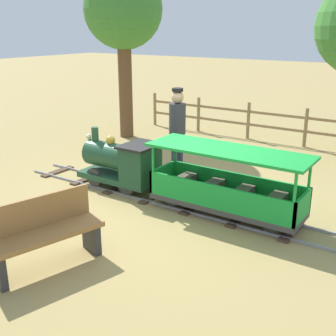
{
  "coord_description": "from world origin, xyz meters",
  "views": [
    {
      "loc": [
        -5.26,
        -3.58,
        2.64
      ],
      "look_at": [
        0.0,
        -0.06,
        0.55
      ],
      "focal_mm": 45.75,
      "sensor_mm": 36.0,
      "label": 1
    }
  ],
  "objects_px": {
    "park_bench": "(44,233)",
    "oak_tree_far": "(123,12)",
    "passenger_car": "(226,189)",
    "locomotive": "(122,162)",
    "conductor_person": "(177,125)"
  },
  "relations": [
    {
      "from": "conductor_person",
      "to": "oak_tree_far",
      "type": "bearing_deg",
      "value": 55.71
    },
    {
      "from": "park_bench",
      "to": "locomotive",
      "type": "bearing_deg",
      "value": 19.26
    },
    {
      "from": "park_bench",
      "to": "oak_tree_far",
      "type": "xyz_separation_m",
      "value": [
        5.35,
        3.14,
        2.55
      ]
    },
    {
      "from": "park_bench",
      "to": "oak_tree_far",
      "type": "bearing_deg",
      "value": 30.39
    },
    {
      "from": "oak_tree_far",
      "to": "park_bench",
      "type": "bearing_deg",
      "value": -149.61
    },
    {
      "from": "locomotive",
      "to": "conductor_person",
      "type": "relative_size",
      "value": 0.89
    },
    {
      "from": "oak_tree_far",
      "to": "passenger_car",
      "type": "bearing_deg",
      "value": -124.84
    },
    {
      "from": "passenger_car",
      "to": "oak_tree_far",
      "type": "height_order",
      "value": "oak_tree_far"
    },
    {
      "from": "conductor_person",
      "to": "park_bench",
      "type": "xyz_separation_m",
      "value": [
        -3.53,
        -0.46,
        -0.54
      ]
    },
    {
      "from": "locomotive",
      "to": "passenger_car",
      "type": "relative_size",
      "value": 0.61
    },
    {
      "from": "passenger_car",
      "to": "conductor_person",
      "type": "bearing_deg",
      "value": 54.24
    },
    {
      "from": "oak_tree_far",
      "to": "conductor_person",
      "type": "bearing_deg",
      "value": -124.29
    },
    {
      "from": "park_bench",
      "to": "oak_tree_far",
      "type": "height_order",
      "value": "oak_tree_far"
    },
    {
      "from": "conductor_person",
      "to": "park_bench",
      "type": "bearing_deg",
      "value": -172.5
    },
    {
      "from": "locomotive",
      "to": "conductor_person",
      "type": "xyz_separation_m",
      "value": [
        1.12,
        -0.37,
        0.47
      ]
    }
  ]
}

